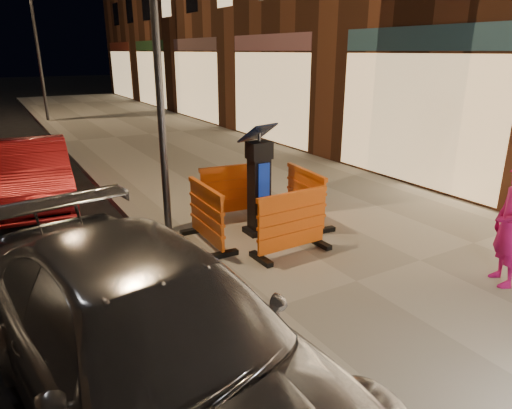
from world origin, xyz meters
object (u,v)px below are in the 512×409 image
parking_kiosk (259,183)px  car_red (39,203)px  barrier_kerbside (207,215)px  barrier_front (292,223)px  barrier_bldgside (305,196)px  man (511,226)px  barrier_back (232,191)px

parking_kiosk → car_red: parking_kiosk is taller
parking_kiosk → barrier_kerbside: bearing=-176.5°
parking_kiosk → barrier_kerbside: (-0.95, 0.00, -0.38)m
parking_kiosk → barrier_front: 1.02m
barrier_bldgside → man: size_ratio=0.77×
barrier_back → car_red: 4.40m
parking_kiosk → barrier_bldgside: 1.02m
barrier_back → man: man is taller
barrier_front → barrier_back: same height
barrier_front → barrier_back: bearing=88.5°
parking_kiosk → barrier_bldgside: (0.95, 0.00, -0.38)m
barrier_front → man: bearing=-51.1°
barrier_kerbside → man: 4.21m
man → barrier_back: bearing=-125.4°
car_red → man: size_ratio=2.47×
car_red → parking_kiosk: bearing=-49.3°
barrier_back → car_red: bearing=139.5°
car_red → barrier_back: bearing=-41.9°
barrier_front → barrier_kerbside: 1.34m
barrier_bldgside → barrier_front: bearing=140.5°
barrier_kerbside → car_red: barrier_kerbside is taller
barrier_bldgside → man: (0.91, -3.13, 0.32)m
parking_kiosk → barrier_kerbside: size_ratio=1.40×
parking_kiosk → barrier_back: size_ratio=1.40×
parking_kiosk → barrier_bldgside: parking_kiosk is taller
barrier_back → barrier_kerbside: size_ratio=1.00×
parking_kiosk → car_red: 5.19m
barrier_back → car_red: size_ratio=0.31×
parking_kiosk → barrier_kerbside: 1.02m
barrier_kerbside → car_red: size_ratio=0.31×
car_red → man: 8.77m
barrier_back → barrier_kerbside: same height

